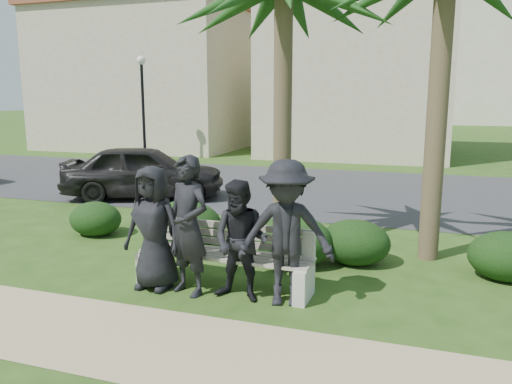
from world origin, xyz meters
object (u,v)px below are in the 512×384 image
at_px(man_b, 188,226).
at_px(car_a, 144,172).
at_px(man_d, 286,233).
at_px(man_a, 154,228).
at_px(man_c, 241,241).
at_px(street_lamp, 142,90).
at_px(park_bench, 224,261).

bearing_deg(man_b, car_a, 144.59).
bearing_deg(man_d, man_b, 170.25).
bearing_deg(man_a, man_c, 2.10).
xyz_separation_m(man_a, car_a, (-3.47, 5.53, -0.15)).
bearing_deg(man_a, car_a, 125.26).
distance_m(street_lamp, man_b, 14.92).
xyz_separation_m(man_a, man_d, (1.88, 0.03, 0.08)).
bearing_deg(man_a, street_lamp, 124.51).
height_order(park_bench, man_d, man_d).
bearing_deg(man_d, car_a, 121.46).
distance_m(street_lamp, car_a, 8.25).
height_order(man_a, man_b, man_b).
distance_m(man_a, car_a, 6.53).
bearing_deg(man_c, man_a, -176.65).
bearing_deg(street_lamp, car_a, -59.23).
bearing_deg(park_bench, man_a, -160.45).
bearing_deg(man_a, man_b, -0.75).
xyz_separation_m(man_c, car_a, (-4.76, 5.55, -0.09)).
relative_size(park_bench, car_a, 0.60).
bearing_deg(man_d, street_lamp, 114.60).
bearing_deg(street_lamp, park_bench, -54.94).
distance_m(man_c, man_d, 0.61).
bearing_deg(car_a, park_bench, -160.22).
bearing_deg(man_b, street_lamp, 141.88).
bearing_deg(man_d, man_a, 168.25).
height_order(man_b, car_a, man_b).
xyz_separation_m(man_b, man_c, (0.74, 0.01, -0.15)).
bearing_deg(car_a, street_lamp, 10.49).
bearing_deg(street_lamp, man_c, -54.51).
bearing_deg(car_a, man_b, -164.46).
relative_size(man_d, car_a, 0.45).
bearing_deg(man_b, man_c, 19.82).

